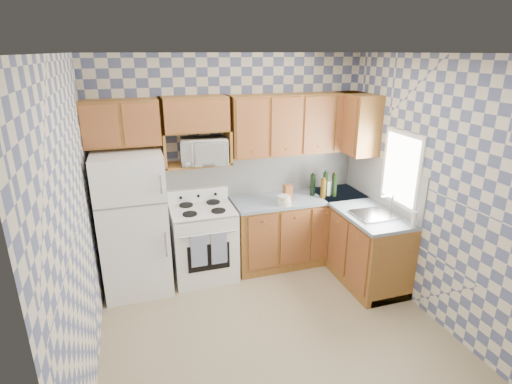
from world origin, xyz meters
TOP-DOWN VIEW (x-y plane):
  - floor at (0.00, 0.00)m, footprint 3.40×3.40m
  - back_wall at (0.00, 1.60)m, footprint 3.40×0.02m
  - right_wall at (1.70, 0.00)m, footprint 0.02×3.20m
  - backsplash_back at (0.40, 1.59)m, footprint 2.60×0.02m
  - backsplash_right at (1.69, 0.80)m, footprint 0.02×1.60m
  - refrigerator at (-1.27, 1.25)m, footprint 0.75×0.70m
  - stove_body at (-0.47, 1.28)m, footprint 0.76×0.65m
  - cooktop at (-0.47, 1.28)m, footprint 0.76×0.65m
  - backguard at (-0.47, 1.55)m, footprint 0.76×0.08m
  - dish_towel_left at (-0.59, 0.93)m, footprint 0.19×0.02m
  - dish_towel_right at (-0.35, 0.93)m, footprint 0.19×0.02m
  - base_cabinets_back at (0.82, 1.30)m, footprint 1.75×0.60m
  - base_cabinets_right at (1.40, 0.80)m, footprint 0.60×1.60m
  - countertop_back at (0.82, 1.30)m, footprint 1.77×0.63m
  - countertop_right at (1.40, 0.80)m, footprint 0.63×1.60m
  - upper_cabinets_back at (0.82, 1.44)m, footprint 1.75×0.33m
  - upper_cabinets_fridge at (-1.29, 1.44)m, footprint 0.82×0.33m
  - upper_cabinets_right at (1.53, 1.25)m, footprint 0.33×0.70m
  - microwave_shelf at (-0.47, 1.44)m, footprint 0.80×0.33m
  - microwave at (-0.39, 1.38)m, footprint 0.59×0.44m
  - sink at (1.40, 0.45)m, footprint 0.48×0.40m
  - window at (1.69, 0.45)m, footprint 0.02×0.66m
  - bottle_0 at (1.16, 1.24)m, footprint 0.07×0.07m
  - bottle_1 at (1.26, 1.18)m, footprint 0.07×0.07m
  - bottle_2 at (1.31, 1.28)m, footprint 0.07×0.07m
  - bottle_3 at (1.09, 1.16)m, footprint 0.07×0.07m
  - bottle_4 at (1.01, 1.30)m, footprint 0.07×0.07m
  - knife_block at (0.61, 1.20)m, footprint 0.10×0.10m
  - electric_kettle at (1.22, 1.27)m, footprint 0.15×0.15m
  - food_containers at (0.52, 1.08)m, footprint 0.18×0.18m
  - soap_bottle at (1.62, 0.05)m, footprint 0.06×0.06m

SIDE VIEW (x-z plane):
  - floor at x=0.00m, z-range 0.00..0.00m
  - base_cabinets_back at x=0.82m, z-range 0.00..0.88m
  - base_cabinets_right at x=1.40m, z-range 0.00..0.88m
  - stove_body at x=-0.47m, z-range 0.00..0.90m
  - dish_towel_left at x=-0.59m, z-range 0.33..0.73m
  - dish_towel_right at x=-0.35m, z-range 0.33..0.73m
  - refrigerator at x=-1.27m, z-range 0.00..1.68m
  - countertop_back at x=0.82m, z-range 0.88..0.92m
  - countertop_right at x=1.40m, z-range 0.88..0.92m
  - cooktop at x=-0.47m, z-range 0.89..0.92m
  - sink at x=1.40m, z-range 0.91..0.94m
  - food_containers at x=0.52m, z-range 0.92..1.04m
  - backguard at x=-0.47m, z-range 0.92..1.08m
  - soap_bottle at x=1.62m, z-range 0.92..1.09m
  - electric_kettle at x=1.22m, z-range 0.92..1.11m
  - knife_block at x=0.61m, z-range 0.92..1.13m
  - bottle_3 at x=1.09m, z-range 0.92..1.17m
  - bottle_2 at x=1.31m, z-range 0.92..1.19m
  - bottle_4 at x=1.01m, z-range 0.92..1.20m
  - bottle_1 at x=1.26m, z-range 0.92..1.21m
  - bottle_0 at x=1.16m, z-range 0.92..1.23m
  - backsplash_back at x=0.40m, z-range 0.92..1.48m
  - backsplash_right at x=1.69m, z-range 0.92..1.48m
  - back_wall at x=0.00m, z-range 0.00..2.70m
  - right_wall at x=1.70m, z-range 0.00..2.70m
  - microwave_shelf at x=-0.47m, z-range 1.42..1.45m
  - window at x=1.69m, z-range 1.02..1.88m
  - microwave at x=-0.39m, z-range 1.45..1.75m
  - upper_cabinets_back at x=0.82m, z-range 1.48..2.22m
  - upper_cabinets_right at x=1.53m, z-range 1.48..2.22m
  - upper_cabinets_fridge at x=-1.29m, z-range 1.72..2.22m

